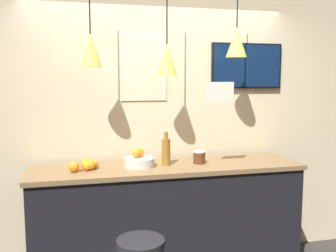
{
  "coord_description": "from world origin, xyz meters",
  "views": [
    {
      "loc": [
        -0.77,
        -2.53,
        1.82
      ],
      "look_at": [
        0.0,
        0.62,
        1.41
      ],
      "focal_mm": 40.0,
      "sensor_mm": 36.0,
      "label": 1
    }
  ],
  "objects_px": {
    "juice_bottle": "(166,151)",
    "spread_jar": "(199,157)",
    "fruit_bowl": "(139,160)",
    "mounted_tv": "(247,66)"
  },
  "relations": [
    {
      "from": "juice_bottle",
      "to": "spread_jar",
      "type": "height_order",
      "value": "juice_bottle"
    },
    {
      "from": "juice_bottle",
      "to": "spread_jar",
      "type": "bearing_deg",
      "value": 0.0
    },
    {
      "from": "fruit_bowl",
      "to": "spread_jar",
      "type": "distance_m",
      "value": 0.55
    },
    {
      "from": "juice_bottle",
      "to": "spread_jar",
      "type": "distance_m",
      "value": 0.32
    },
    {
      "from": "spread_jar",
      "to": "fruit_bowl",
      "type": "bearing_deg",
      "value": 179.34
    },
    {
      "from": "fruit_bowl",
      "to": "spread_jar",
      "type": "relative_size",
      "value": 2.35
    },
    {
      "from": "juice_bottle",
      "to": "fruit_bowl",
      "type": "bearing_deg",
      "value": 178.5
    },
    {
      "from": "spread_jar",
      "to": "mounted_tv",
      "type": "distance_m",
      "value": 1.09
    },
    {
      "from": "mounted_tv",
      "to": "juice_bottle",
      "type": "bearing_deg",
      "value": -159.09
    },
    {
      "from": "juice_bottle",
      "to": "spread_jar",
      "type": "relative_size",
      "value": 2.62
    }
  ]
}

